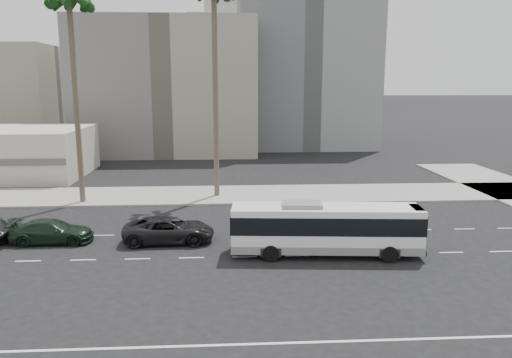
{
  "coord_description": "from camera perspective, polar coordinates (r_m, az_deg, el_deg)",
  "views": [
    {
      "loc": [
        -3.91,
        -26.47,
        9.72
      ],
      "look_at": [
        -2.12,
        4.0,
        3.71
      ],
      "focal_mm": 34.53,
      "sensor_mm": 36.0,
      "label": 1
    }
  ],
  "objects": [
    {
      "name": "sidewalk_north",
      "position": [
        43.24,
        1.92,
        -1.75
      ],
      "size": [
        120.0,
        7.0,
        0.15
      ],
      "primitive_type": "cube",
      "color": "gray",
      "rests_on": "ground"
    },
    {
      "name": "ground",
      "position": [
        28.47,
        4.8,
        -8.86
      ],
      "size": [
        700.0,
        700.0,
        0.0
      ],
      "primitive_type": "plane",
      "color": "black",
      "rests_on": "ground"
    },
    {
      "name": "city_bus",
      "position": [
        28.33,
        8.09,
        -5.6
      ],
      "size": [
        10.86,
        3.27,
        3.07
      ],
      "rotation": [
        0.0,
        0.0,
        -0.08
      ],
      "color": "white",
      "rests_on": "ground"
    },
    {
      "name": "midrise_beige_west",
      "position": [
        71.93,
        -9.98,
        10.4
      ],
      "size": [
        24.0,
        18.0,
        18.0
      ],
      "primitive_type": "cube",
      "color": "slate",
      "rests_on": "ground"
    },
    {
      "name": "civic_tower",
      "position": [
        278.01,
        -3.08,
        17.13
      ],
      "size": [
        42.0,
        42.0,
        129.0
      ],
      "color": "beige",
      "rests_on": "ground"
    },
    {
      "name": "car_b",
      "position": [
        32.9,
        -22.57,
        -5.62
      ],
      "size": [
        2.05,
        4.96,
        1.43
      ],
      "primitive_type": "imported",
      "rotation": [
        0.0,
        0.0,
        1.58
      ],
      "color": "black",
      "rests_on": "ground"
    },
    {
      "name": "highrise_far",
      "position": [
        296.55,
        11.47,
        14.84
      ],
      "size": [
        22.0,
        22.0,
        60.0
      ],
      "primitive_type": "cube",
      "color": "#5A5E62",
      "rests_on": "ground"
    },
    {
      "name": "palm_mid",
      "position": [
        42.03,
        -20.83,
        18.41
      ],
      "size": [
        5.6,
        5.6,
        17.28
      ],
      "rotation": [
        0.0,
        0.0,
        0.31
      ],
      "color": "brown",
      "rests_on": "ground"
    },
    {
      "name": "car_a",
      "position": [
        30.97,
        -10.05,
        -5.83
      ],
      "size": [
        2.74,
        5.64,
        1.54
      ],
      "primitive_type": "imported",
      "rotation": [
        0.0,
        0.0,
        1.6
      ],
      "color": "black",
      "rests_on": "ground"
    },
    {
      "name": "highrise_right",
      "position": [
        262.32,
        7.73,
        16.57
      ],
      "size": [
        26.0,
        26.0,
        70.0
      ],
      "primitive_type": "cube",
      "color": "#5A5E62",
      "rests_on": "ground"
    },
    {
      "name": "midrise_gray_center",
      "position": [
        79.44,
        5.42,
        13.46
      ],
      "size": [
        20.0,
        20.0,
        26.0
      ],
      "primitive_type": "cube",
      "color": "slate",
      "rests_on": "ground"
    }
  ]
}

